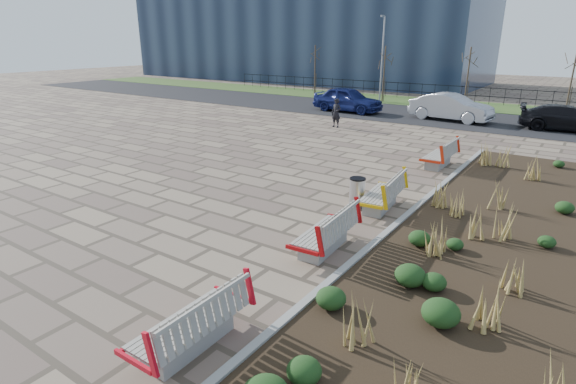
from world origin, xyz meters
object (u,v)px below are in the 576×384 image
Objects in this scene: bench_b at (324,230)px; car_blue at (348,99)px; litter_bin at (357,193)px; car_black at (567,118)px; pedestrian at (336,113)px; bench_d at (439,153)px; bench_a at (188,320)px; car_silver at (451,107)px; lamp_west at (382,60)px; bench_c at (381,192)px.

bench_b is 0.46× the size of car_blue.
car_black is at bearing 76.21° from litter_bin.
car_blue is at bearing 116.92° from pedestrian.
litter_bin is at bearing -95.84° from bench_d.
car_blue is (-8.92, 9.82, 0.30)m from bench_d.
car_black is at bearing 81.48° from bench_a.
bench_d is 5.68m from litter_bin.
car_silver is at bearing 95.76° from bench_a.
car_black is (12.30, 0.76, -0.13)m from car_blue.
car_silver is (-2.44, 23.03, 0.29)m from bench_a.
bench_d is at bearing 155.68° from car_black.
pedestrian is 0.33× the size of car_silver.
car_blue is at bearing 118.26° from litter_bin.
bench_d is at bearing -134.66° from car_blue.
car_blue reaches higher than car_black.
lamp_west is at bearing 63.02° from car_black.
bench_c is at bearing -49.35° from pedestrian.
car_blue is 1.03× the size of car_black.
bench_c is 0.66m from litter_bin.
litter_bin is at bearing 97.69° from bench_b.
car_black is at bearing 72.23° from bench_c.
car_black is (3.37, 23.33, 0.17)m from bench_a.
litter_bin is (-0.61, -5.64, -0.08)m from bench_d.
bench_a is 23.57m from car_black.
pedestrian is at bearing 112.94° from car_black.
bench_b is at bearing -56.29° from pedestrian.
bench_b is at bearing -151.04° from car_blue.
car_silver is (6.48, 0.46, -0.02)m from car_blue.
bench_d is (0.00, 5.39, 0.00)m from bench_c.
car_blue reaches higher than bench_c.
car_silver reaches higher than bench_b.
bench_b is (0.00, 4.17, 0.00)m from bench_a.
bench_a is at bearing -167.23° from car_silver.
bench_c is 15.86m from car_silver.
lamp_west is (-12.37, 4.59, 2.37)m from car_black.
car_black is 13.41m from lamp_west.
bench_b is at bearing -78.30° from litter_bin.
lamp_west reaches higher than bench_c.
pedestrian reaches higher than bench_b.
litter_bin is 17.57m from car_blue.
bench_b is 8.58m from bench_d.
lamp_west is at bearing 106.75° from bench_b.
car_silver is at bearing 96.57° from litter_bin.
car_black reaches higher than bench_d.
car_black is at bearing 35.60° from pedestrian.
bench_c reaches higher than litter_bin.
lamp_west is (-9.00, 23.75, 2.54)m from bench_b.
lamp_west is at bearing 111.96° from litter_bin.
pedestrian is at bearing 147.62° from car_silver.
pedestrian is at bearing 121.57° from litter_bin.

